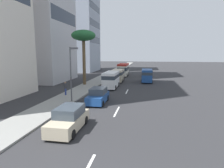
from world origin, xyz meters
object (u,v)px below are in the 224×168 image
van_seventh (118,75)px  palm_tree (84,37)px  street_lamp (72,68)px  pedestrian_near_lamp (65,88)px  van_fifth (111,79)px  car_fourth (98,96)px  car_lead (69,119)px  van_third (147,75)px  car_sixth (147,73)px  minibus_second (123,69)px

van_seventh → palm_tree: 9.95m
street_lamp → pedestrian_near_lamp: bearing=35.9°
van_seventh → palm_tree: (-5.14, 5.14, 6.81)m
van_fifth → street_lamp: 10.44m
car_fourth → van_seventh: size_ratio=0.84×
van_seventh → pedestrian_near_lamp: bearing=-19.5°
car_lead → car_fourth: size_ratio=1.04×
pedestrian_near_lamp → van_fifth: bearing=-162.8°
van_third → car_sixth: (9.26, -0.11, -0.62)m
car_lead → car_fourth: 7.70m
car_fourth → van_third: bearing=162.3°
car_lead → van_third: van_third is taller
street_lamp → car_sixth: bearing=-17.6°
pedestrian_near_lamp → car_lead: bearing=77.2°
minibus_second → van_seventh: minibus_second is taller
pedestrian_near_lamp → street_lamp: bearing=88.1°
car_fourth → palm_tree: palm_tree is taller
van_third → minibus_second: bearing=31.7°
car_lead → pedestrian_near_lamp: 11.47m
car_lead → street_lamp: (7.42, 2.70, 3.13)m
van_third → palm_tree: 13.85m
minibus_second → palm_tree: bearing=-18.7°
car_lead → pedestrian_near_lamp: size_ratio=2.48×
van_fifth → car_lead: bearing=0.3°
car_sixth → palm_tree: (-14.85, 10.82, 7.40)m
car_sixth → street_lamp: (-26.42, 8.39, 3.15)m
palm_tree → street_lamp: size_ratio=1.53×
car_sixth → car_fourth: bearing=168.1°
car_fourth → street_lamp: street_lamp is taller
minibus_second → van_fifth: minibus_second is taller
car_lead → van_seventh: (24.12, -0.01, 0.57)m
minibus_second → car_fourth: bearing=0.6°
van_third → car_fourth: van_third is taller
palm_tree → car_fourth: bearing=-154.8°
car_sixth → van_seventh: 11.27m
van_third → street_lamp: size_ratio=0.78×
minibus_second → street_lamp: street_lamp is taller
car_sixth → street_lamp: street_lamp is taller
street_lamp → van_seventh: bearing=-9.2°
street_lamp → van_third: bearing=-25.8°
minibus_second → pedestrian_near_lamp: 23.88m
car_fourth → street_lamp: bearing=-84.4°
van_third → van_seventh: (-0.45, 5.58, -0.03)m
van_fifth → car_sixth: 17.60m
minibus_second → van_third: minibus_second is taller
car_fourth → palm_tree: (11.28, 5.31, 7.38)m
van_seventh → palm_tree: bearing=-45.0°
car_fourth → minibus_second: bearing=-179.4°
minibus_second → van_seventh: (-9.67, -0.12, -0.30)m
palm_tree → van_seventh: bearing=-45.0°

